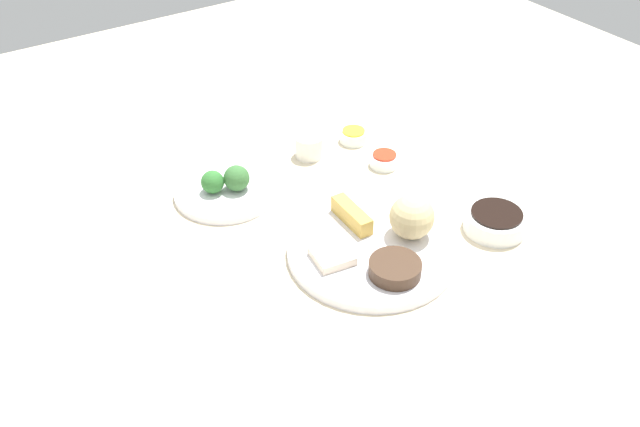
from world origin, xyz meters
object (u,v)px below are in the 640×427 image
(main_plate, at_px, (372,251))
(sauce_ramekin_hot_mustard, at_px, (353,137))
(soy_sauce_bowl, at_px, (495,222))
(broccoli_plate, at_px, (226,191))
(teacup, at_px, (309,146))
(sauce_ramekin_sweet_and_sour, at_px, (384,161))

(main_plate, bearing_deg, sauce_ramekin_hot_mustard, 59.06)
(soy_sauce_bowl, height_order, sauce_ramekin_hot_mustard, soy_sauce_bowl)
(broccoli_plate, bearing_deg, teacup, 7.09)
(broccoli_plate, relative_size, sauce_ramekin_hot_mustard, 3.42)
(soy_sauce_bowl, distance_m, sauce_ramekin_hot_mustard, 0.37)
(sauce_ramekin_hot_mustard, bearing_deg, teacup, 177.58)
(main_plate, distance_m, teacup, 0.32)
(sauce_ramekin_hot_mustard, distance_m, teacup, 0.11)
(main_plate, distance_m, broccoli_plate, 0.31)
(main_plate, xyz_separation_m, sauce_ramekin_sweet_and_sour, (0.18, 0.20, 0.00))
(sauce_ramekin_sweet_and_sour, bearing_deg, broccoli_plate, 164.12)
(sauce_ramekin_sweet_and_sour, bearing_deg, sauce_ramekin_hot_mustard, 88.54)
(broccoli_plate, height_order, teacup, teacup)
(sauce_ramekin_hot_mustard, distance_m, sauce_ramekin_sweet_and_sour, 0.11)
(sauce_ramekin_sweet_and_sour, height_order, teacup, teacup)
(broccoli_plate, height_order, sauce_ramekin_hot_mustard, sauce_ramekin_hot_mustard)
(main_plate, height_order, broccoli_plate, main_plate)
(broccoli_plate, height_order, soy_sauce_bowl, soy_sauce_bowl)
(main_plate, relative_size, soy_sauce_bowl, 2.62)
(main_plate, height_order, sauce_ramekin_hot_mustard, sauce_ramekin_hot_mustard)
(teacup, bearing_deg, soy_sauce_bowl, -69.67)
(sauce_ramekin_sweet_and_sour, xyz_separation_m, teacup, (-0.10, 0.11, 0.01))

